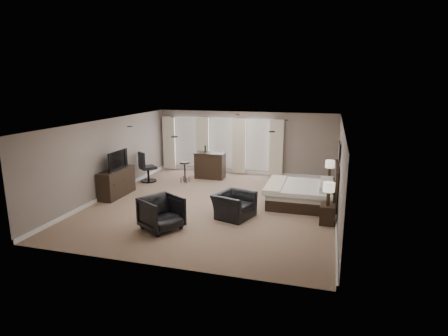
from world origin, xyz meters
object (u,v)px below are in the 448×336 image
(tv, at_px, (116,167))
(desk_chair, at_px, (148,167))
(bed, at_px, (299,184))
(armchair_near, at_px, (234,201))
(lamp_far, at_px, (330,170))
(bar_counter, at_px, (210,165))
(bar_stool_right, at_px, (209,169))
(bar_stool_left, at_px, (185,172))
(dresser, at_px, (117,183))
(lamp_near, at_px, (328,194))
(nightstand_near, at_px, (327,214))
(nightstand_far, at_px, (329,186))
(armchair_far, at_px, (161,212))

(tv, distance_m, desk_chair, 2.02)
(bed, distance_m, armchair_near, 2.37)
(lamp_far, bearing_deg, bar_counter, 168.62)
(armchair_near, distance_m, bar_stool_right, 4.63)
(lamp_far, xyz_separation_m, bar_stool_left, (-5.35, 0.03, -0.46))
(lamp_far, xyz_separation_m, dresser, (-6.92, -2.23, -0.40))
(bar_stool_left, bearing_deg, bed, -18.40)
(bed, relative_size, bar_stool_right, 2.85)
(desk_chair, bearing_deg, lamp_near, -161.10)
(lamp_far, relative_size, desk_chair, 0.54)
(lamp_near, relative_size, armchair_near, 0.59)
(lamp_far, distance_m, armchair_near, 4.05)
(nightstand_near, height_order, tv, tv)
(dresser, distance_m, bar_stool_left, 2.75)
(lamp_far, distance_m, dresser, 7.28)
(bar_stool_left, bearing_deg, bar_counter, 50.88)
(nightstand_far, xyz_separation_m, bar_counter, (-4.62, 0.93, 0.25))
(nightstand_far, height_order, armchair_near, armchair_near)
(bar_stool_right, xyz_separation_m, desk_chair, (-2.04, -1.27, 0.23))
(nightstand_far, bearing_deg, bar_counter, 168.62)
(desk_chair, bearing_deg, lamp_far, -137.55)
(bed, xyz_separation_m, lamp_near, (0.89, -1.45, 0.19))
(armchair_near, bearing_deg, lamp_near, -68.12)
(tv, relative_size, bar_stool_left, 1.36)
(lamp_far, relative_size, bar_stool_left, 0.79)
(armchair_near, height_order, bar_stool_left, armchair_near)
(lamp_far, distance_m, desk_chair, 6.76)
(dresser, bearing_deg, bed, 7.34)
(lamp_far, height_order, bar_counter, lamp_far)
(lamp_far, bearing_deg, armchair_near, -129.87)
(bar_stool_right, bearing_deg, armchair_far, -84.57)
(dresser, distance_m, armchair_far, 3.56)
(nightstand_near, height_order, desk_chair, desk_chair)
(armchair_near, bearing_deg, nightstand_far, -22.24)
(dresser, xyz_separation_m, bar_counter, (2.30, 3.16, 0.06))
(bed, relative_size, bar_counter, 1.73)
(bed, distance_m, armchair_far, 4.50)
(armchair_near, bearing_deg, bed, -28.24)
(armchair_near, distance_m, desk_chair, 5.05)
(lamp_near, xyz_separation_m, dresser, (-6.92, 0.67, -0.38))
(bed, distance_m, dresser, 6.08)
(tv, distance_m, bar_stool_left, 2.82)
(armchair_near, distance_m, bar_stool_left, 4.17)
(nightstand_near, xyz_separation_m, desk_chair, (-6.75, 2.65, 0.33))
(lamp_far, xyz_separation_m, armchair_near, (-2.58, -3.09, -0.39))
(armchair_near, relative_size, bar_counter, 0.91)
(tv, relative_size, armchair_far, 1.14)
(nightstand_near, height_order, lamp_far, lamp_far)
(bed, xyz_separation_m, dresser, (-6.03, -0.78, -0.20))
(armchair_near, bearing_deg, lamp_far, -22.24)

